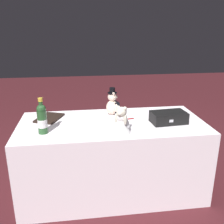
{
  "coord_description": "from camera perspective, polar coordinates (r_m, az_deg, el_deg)",
  "views": [
    {
      "loc": [
        -0.3,
        -2.19,
        1.58
      ],
      "look_at": [
        0.0,
        0.0,
        0.82
      ],
      "focal_mm": 41.29,
      "sensor_mm": 36.0,
      "label": 1
    }
  ],
  "objects": [
    {
      "name": "ground_plane",
      "position": [
        2.71,
        0.0,
        -16.58
      ],
      "size": [
        12.0,
        12.0,
        0.0
      ],
      "primitive_type": "plane",
      "color": "#47191E"
    },
    {
      "name": "reception_table",
      "position": [
        2.52,
        0.0,
        -9.92
      ],
      "size": [
        1.7,
        0.79,
        0.72
      ],
      "primitive_type": "cube",
      "color": "white",
      "rests_on": "ground_plane"
    },
    {
      "name": "teddy_bear_groom",
      "position": [
        2.55,
        0.27,
        1.64
      ],
      "size": [
        0.16,
        0.16,
        0.27
      ],
      "color": "beige",
      "rests_on": "reception_table"
    },
    {
      "name": "teddy_bear_bride",
      "position": [
        2.12,
        2.24,
        -1.96
      ],
      "size": [
        0.19,
        0.21,
        0.23
      ],
      "color": "white",
      "rests_on": "reception_table"
    },
    {
      "name": "champagne_bottle",
      "position": [
        2.17,
        -15.23,
        -1.4
      ],
      "size": [
        0.08,
        0.08,
        0.3
      ],
      "color": "#275129",
      "rests_on": "reception_table"
    },
    {
      "name": "signing_pen",
      "position": [
        2.44,
        3.37,
        -1.59
      ],
      "size": [
        0.15,
        0.05,
        0.01
      ],
      "color": "maroon",
      "rests_on": "reception_table"
    },
    {
      "name": "gift_case_black",
      "position": [
        2.4,
        12.41,
        -1.16
      ],
      "size": [
        0.33,
        0.21,
        0.1
      ],
      "color": "black",
      "rests_on": "reception_table"
    },
    {
      "name": "guestbook",
      "position": [
        2.52,
        -13.69,
        -1.29
      ],
      "size": [
        0.28,
        0.33,
        0.02
      ],
      "primitive_type": "cube",
      "rotation": [
        0.0,
        0.0,
        -0.39
      ],
      "color": "black",
      "rests_on": "reception_table"
    }
  ]
}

